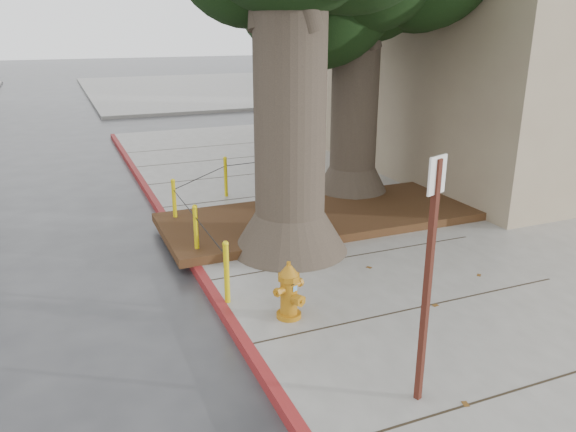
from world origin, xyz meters
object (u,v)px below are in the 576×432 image
(fire_hydrant, at_px, (289,291))
(signpost, at_px, (429,270))
(car_silver, at_px, (303,102))
(car_red, at_px, (311,101))

(fire_hydrant, xyz_separation_m, signpost, (0.59, -2.15, 1.10))
(fire_hydrant, distance_m, signpost, 2.49)
(car_silver, bearing_deg, car_red, -124.88)
(signpost, distance_m, car_silver, 20.91)
(fire_hydrant, distance_m, car_red, 19.10)
(fire_hydrant, distance_m, car_silver, 19.13)
(car_silver, height_order, car_red, car_red)
(fire_hydrant, xyz_separation_m, car_silver, (7.96, 17.39, 0.07))
(signpost, relative_size, car_red, 0.68)
(fire_hydrant, bearing_deg, car_silver, 42.22)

